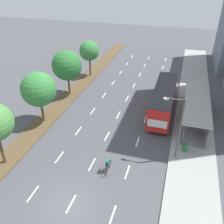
% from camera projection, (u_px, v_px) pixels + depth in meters
% --- Properties ---
extents(ground_plane, '(140.00, 140.00, 0.00)m').
position_uv_depth(ground_plane, '(70.00, 205.00, 19.32)').
color(ground_plane, '#4C4C51').
extents(median_strip, '(2.60, 52.00, 0.12)m').
position_uv_depth(median_strip, '(77.00, 88.00, 37.74)').
color(median_strip, brown).
rests_on(median_strip, ground).
extents(sidewalk_right, '(4.50, 52.00, 0.15)m').
position_uv_depth(sidewalk_right, '(194.00, 104.00, 33.38)').
color(sidewalk_right, '#9E9E99').
rests_on(sidewalk_right, ground).
extents(lane_divider_left, '(0.14, 44.35, 0.01)m').
position_uv_depth(lane_divider_left, '(99.00, 103.00, 33.85)').
color(lane_divider_left, white).
rests_on(lane_divider_left, ground).
extents(lane_divider_center, '(0.14, 44.35, 0.01)m').
position_uv_depth(lane_divider_center, '(123.00, 106.00, 32.98)').
color(lane_divider_center, white).
rests_on(lane_divider_center, ground).
extents(lane_divider_right, '(0.14, 44.35, 0.01)m').
position_uv_depth(lane_divider_right, '(148.00, 110.00, 32.12)').
color(lane_divider_right, white).
rests_on(lane_divider_right, ground).
extents(bus_shelter, '(2.90, 11.52, 2.86)m').
position_uv_depth(bus_shelter, '(198.00, 109.00, 28.74)').
color(bus_shelter, gray).
rests_on(bus_shelter, sidewalk_right).
extents(bus, '(2.54, 11.29, 3.37)m').
position_uv_depth(bus, '(163.00, 98.00, 30.73)').
color(bus, red).
rests_on(bus, ground).
extents(cyclist, '(0.46, 1.82, 1.71)m').
position_uv_depth(cyclist, '(108.00, 164.00, 22.17)').
color(cyclist, black).
rests_on(cyclist, ground).
extents(median_tree_second, '(4.04, 4.04, 6.28)m').
position_uv_depth(median_tree_second, '(39.00, 89.00, 27.51)').
color(median_tree_second, brown).
rests_on(median_tree_second, median_strip).
extents(median_tree_third, '(4.21, 4.21, 6.53)m').
position_uv_depth(median_tree_third, '(67.00, 65.00, 33.69)').
color(median_tree_third, brown).
rests_on(median_tree_third, median_strip).
extents(median_tree_fourth, '(3.29, 3.29, 5.96)m').
position_uv_depth(median_tree_fourth, '(89.00, 51.00, 39.89)').
color(median_tree_fourth, brown).
rests_on(median_tree_fourth, median_strip).
extents(streetlight, '(1.91, 0.24, 6.50)m').
position_uv_depth(streetlight, '(179.00, 125.00, 22.12)').
color(streetlight, '#4C4C51').
rests_on(streetlight, sidewalk_right).
extents(trash_bin, '(0.52, 0.52, 0.85)m').
position_uv_depth(trash_bin, '(185.00, 147.00, 24.57)').
color(trash_bin, '#286B38').
rests_on(trash_bin, sidewalk_right).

